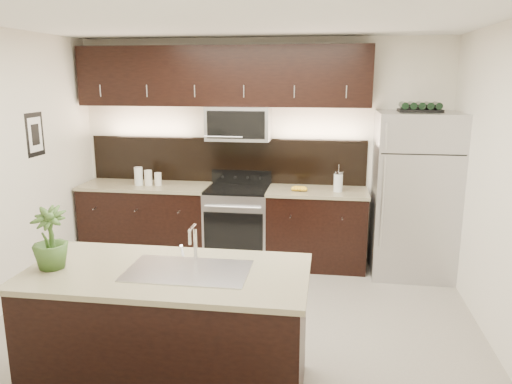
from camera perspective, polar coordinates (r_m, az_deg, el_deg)
ground at (r=4.74m, az=-2.74°, el=-15.21°), size 4.50×4.50×0.00m
room_walls at (r=4.20m, az=-4.58°, el=5.50°), size 4.52×4.02×2.71m
counter_run at (r=6.19m, az=-3.94°, el=-3.65°), size 3.51×0.65×0.94m
upper_fixtures at (r=6.07m, az=-3.65°, el=12.03°), size 3.49×0.40×1.66m
island at (r=3.74m, az=-9.85°, el=-15.44°), size 1.96×0.96×0.94m
sink_faucet at (r=3.50m, az=-7.75°, el=-8.66°), size 0.84×0.50×0.28m
refrigerator at (r=5.96m, az=17.57°, el=-0.28°), size 0.90×0.81×1.87m
wine_rack at (r=5.82m, az=18.24°, el=9.19°), size 0.46×0.29×0.11m
plant at (r=3.74m, az=-22.50°, el=-4.90°), size 0.27×0.27×0.44m
canisters at (r=6.27m, az=-12.47°, el=1.65°), size 0.34×0.11×0.22m
french_press at (r=5.86m, az=9.37°, el=1.17°), size 0.11×0.11×0.31m
bananas at (r=5.86m, az=4.49°, el=0.45°), size 0.20×0.16×0.06m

